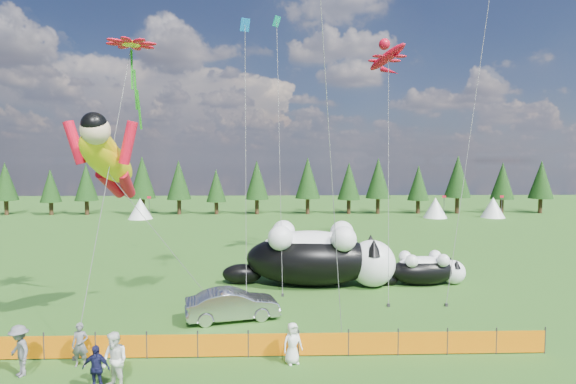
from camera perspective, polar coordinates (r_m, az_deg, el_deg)
name	(u,v)px	position (r m, az deg, el deg)	size (l,w,h in m)	color
ground	(274,329)	(21.83, -1.83, -16.96)	(160.00, 160.00, 0.00)	#11370A
safety_fence	(273,345)	(18.86, -1.86, -18.79)	(22.06, 0.06, 1.10)	#262626
tree_line	(274,187)	(65.50, -1.74, 0.66)	(90.00, 4.00, 8.00)	black
festival_tents	(355,208)	(61.70, 8.54, -2.01)	(50.00, 3.20, 2.80)	white
cat_large	(318,256)	(28.40, 3.86, -8.09)	(10.87, 4.61, 3.93)	black
cat_small	(427,269)	(30.01, 17.19, -9.34)	(5.69, 2.22, 2.05)	black
car	(233,305)	(22.87, -7.05, -14.00)	(1.59, 4.56, 1.50)	silver
spectator_a	(80,345)	(19.63, -24.89, -17.19)	(0.61, 0.40, 1.67)	#5E5D63
spectator_b	(115,361)	(17.38, -21.16, -19.39)	(0.96, 0.57, 1.97)	white
spectator_c	(96,369)	(17.49, -23.21, -19.92)	(0.95, 0.49, 1.62)	#15173C
spectator_d	(19,351)	(19.79, -30.96, -16.90)	(1.21, 0.63, 1.88)	#5E5D63
spectator_e	(293,343)	(18.20, 0.58, -18.66)	(0.78, 0.51, 1.60)	white
superhero_kite	(107,160)	(22.26, -21.96, 3.83)	(7.14, 5.47, 10.84)	yellow
gecko_kite	(387,57)	(36.30, 12.47, 16.36)	(5.06, 14.09, 19.17)	red
flower_kite	(131,47)	(24.08, -19.30, 16.95)	(3.18, 6.74, 14.29)	red
diamond_kite_a	(245,40)	(26.38, -5.48, 18.63)	(1.00, 4.00, 16.16)	blue
diamond_kite_b	(488,6)	(34.32, 24.11, 20.76)	(5.68, 7.10, 20.63)	#0C927C
diamond_kite_d	(277,35)	(33.28, -1.41, 19.35)	(0.83, 7.63, 18.94)	#0C927C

